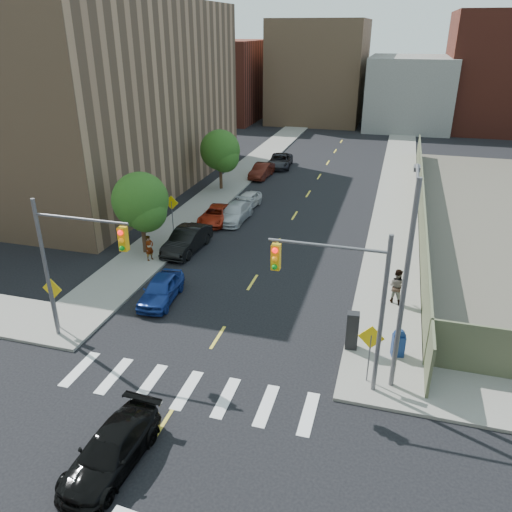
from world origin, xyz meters
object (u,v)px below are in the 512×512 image
Objects in this scene: parked_car_black at (187,240)px; parked_car_white at (247,200)px; parked_car_grey at (280,161)px; pedestrian_west at (149,248)px; parked_car_blue at (161,289)px; pedestrian_east at (397,286)px; payphone at (352,331)px; parked_car_silver at (235,213)px; parked_car_maroon at (262,171)px; black_sedan at (111,451)px; parked_car_red at (216,215)px; mailbox at (398,343)px.

parked_car_black reaches higher than parked_car_white.
pedestrian_west is (-2.39, -25.69, 0.28)m from parked_car_grey.
pedestrian_east is (12.33, 3.07, 0.43)m from parked_car_blue.
parked_car_black is 14.10m from pedestrian_east.
parked_car_black is 0.95× the size of parked_car_grey.
parked_car_white is at bearing 114.74° from payphone.
parked_car_silver is at bearing 84.73° from parked_car_blue.
pedestrian_west is (-1.58, -21.16, 0.28)m from parked_car_maroon.
parked_car_grey is at bearing 98.66° from black_sedan.
parked_car_blue is 16.25m from parked_car_white.
parked_car_maroon is 29.80m from payphone.
parked_car_red is 0.87× the size of parked_car_grey.
parked_car_white is at bearing 84.70° from parked_car_blue.
pedestrian_east is at bearing -40.90° from parked_car_white.
payphone is at bearing -91.32° from pedestrian_west.
parked_car_black is at bearing -91.82° from parked_car_red.
parked_car_grey is 2.72× the size of payphone.
pedestrian_east is (15.21, -1.27, 0.15)m from pedestrian_west.
parked_car_blue is at bearing -84.01° from parked_car_white.
mailbox reaches higher than black_sedan.
parked_car_grey is 3.03× the size of pedestrian_west.
pedestrian_west reaches higher than black_sedan.
parked_car_black is 1.06× the size of black_sedan.
parked_car_grey is (-0.49, 17.00, 0.03)m from parked_car_silver.
parked_car_maroon is (0.00, 13.22, 0.09)m from parked_car_red.
black_sedan is 3.39× the size of mailbox.
parked_car_white is 20.94m from payphone.
pedestrian_east is (12.83, -26.96, 0.43)m from parked_car_grey.
parked_car_blue reaches higher than black_sedan.
parked_car_maroon is at bearing 87.62° from parked_car_blue.
parked_car_grey is at bearing 98.04° from parked_car_white.
payphone is (11.80, -14.15, 0.47)m from parked_car_red.
parked_car_silver is at bearing 117.32° from mailbox.
parked_car_red is at bearing -98.14° from parked_car_grey.
parked_car_grey reaches higher than black_sedan.
payphone is (10.50, -18.11, 0.44)m from parked_car_white.
parked_car_white is 0.83× the size of black_sedan.
parked_car_grey reaches higher than parked_car_maroon.
parked_car_silver is at bearing -80.27° from parked_car_maroon.
parked_car_black is 1.09× the size of parked_car_red.
parked_car_blue is at bearing -75.35° from parked_car_black.
black_sedan is at bearing -133.59° from payphone.
pedestrian_west is at bearing -103.07° from parked_car_red.
parked_car_silver reaches higher than parked_car_white.
parked_car_blue is 0.90× the size of black_sedan.
pedestrian_west is 0.85× the size of pedestrian_east.
parked_car_red is at bearing 121.59° from mailbox.
mailbox is 2.10m from payphone.
parked_car_maroon is (-1.30, 9.25, 0.06)m from parked_car_white.
payphone is at bearing -52.22° from parked_car_silver.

